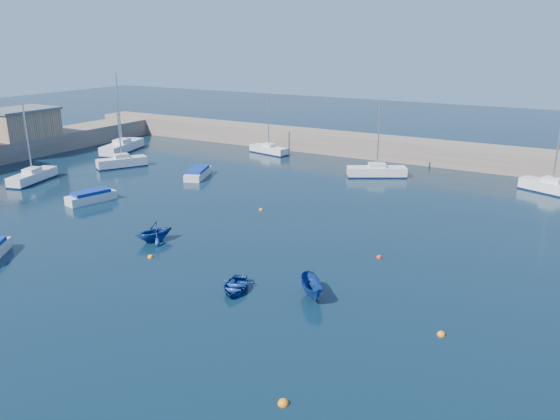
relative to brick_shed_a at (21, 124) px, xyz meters
The scene contains 19 objects.
ground 48.55m from the brick_shed_a, 29.74° to the right, with size 220.00×220.00×0.00m, color black.
back_wall 47.50m from the brick_shed_a, 27.65° to the left, with size 96.00×4.50×2.60m, color #76675A.
brick_shed_a is the anchor object (origin of this frame).
sailboat_2 16.17m from the brick_shed_a, 33.36° to the right, with size 3.46×6.54×8.33m.
sailboat_3 16.87m from the brick_shed_a, ahead, with size 4.29×5.83×7.81m.
sailboat_4 12.97m from the brick_shed_a, 39.31° to the left, with size 4.34×8.37×10.51m.
sailboat_5 32.50m from the brick_shed_a, 31.26° to the left, with size 5.89×2.76×7.51m.
sailboat_6 46.29m from the brick_shed_a, 15.00° to the left, with size 6.54×4.82×8.57m.
sailboat_7 63.85m from the brick_shed_a, 12.83° to the left, with size 6.34×3.99×8.22m.
motorboat_1 27.05m from the brick_shed_a, 23.83° to the right, with size 2.69×4.80×1.12m.
motorboat_2 27.66m from the brick_shed_a, ahead, with size 3.44×5.30×1.03m.
dinghy_center 51.21m from the brick_shed_a, 22.78° to the right, with size 2.13×2.98×0.62m, color navy.
dinghy_left 40.23m from the brick_shed_a, 23.15° to the right, with size 2.57×2.98×1.57m, color navy.
dinghy_right 54.79m from the brick_shed_a, 19.38° to the right, with size 1.14×3.04×1.17m, color navy.
buoy_0 43.15m from the brick_shed_a, 25.30° to the right, with size 0.42×0.42×0.42m, color orange.
buoy_1 54.15m from the brick_shed_a, 11.01° to the right, with size 0.40×0.40×0.40m, color red.
buoy_2 62.49m from the brick_shed_a, 17.49° to the right, with size 0.45×0.45×0.45m, color orange.
buoy_3 40.36m from the brick_shed_a, ahead, with size 0.38×0.38×0.38m, color orange.
buoy_5 61.79m from the brick_shed_a, 26.80° to the right, with size 0.49×0.49×0.49m, color orange.
Camera 1 is at (22.69, -20.96, 15.01)m, focal length 35.00 mm.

